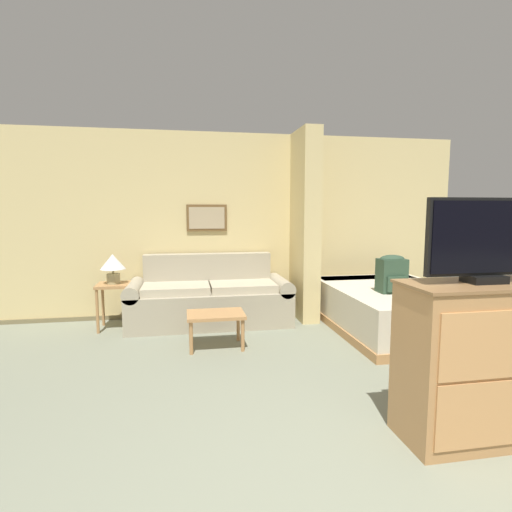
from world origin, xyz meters
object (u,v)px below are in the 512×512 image
coffee_table (216,318)px  backpack (392,273)px  bed (394,308)px  tv (487,241)px  tv_dresser (479,361)px  couch (210,299)px  table_lamp (113,264)px

coffee_table → backpack: 2.14m
coffee_table → bed: size_ratio=0.29×
coffee_table → tv: 2.79m
backpack → tv_dresser: bearing=-104.1°
tv → bed: size_ratio=0.39×
bed → couch: bearing=163.4°
backpack → coffee_table: bearing=-179.3°
tv_dresser → backpack: bearing=75.9°
backpack → table_lamp: bearing=164.8°
couch → table_lamp: bearing=-177.9°
coffee_table → bed: bed is taller
tv_dresser → tv: (0.00, 0.00, 0.80)m
coffee_table → table_lamp: table_lamp is taller
tv_dresser → bed: bearing=73.0°
couch → tv_dresser: size_ratio=2.05×
tv → backpack: (0.53, 2.10, -0.55)m
table_lamp → tv: (2.79, -3.01, 0.49)m
backpack → couch: bearing=155.8°
couch → coffee_table: 0.97m
tv → table_lamp: bearing=132.9°
couch → coffee_table: (0.01, -0.97, 0.00)m
couch → backpack: (2.11, -0.95, 0.44)m
couch → table_lamp: (-1.21, -0.04, 0.50)m
bed → backpack: 0.60m
couch → tv: bearing=-62.7°
coffee_table → tv_dresser: size_ratio=0.60×
coffee_table → table_lamp: bearing=142.7°
coffee_table → table_lamp: size_ratio=1.67×
table_lamp → tv_dresser: (2.79, -3.01, -0.31)m
coffee_table → backpack: size_ratio=1.39×
couch → tv: size_ratio=2.57×
table_lamp → bed: size_ratio=0.18×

